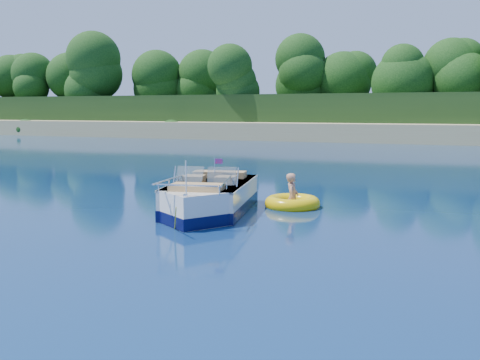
# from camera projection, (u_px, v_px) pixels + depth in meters

# --- Properties ---
(ground) EXTENTS (160.00, 160.00, 0.00)m
(ground) POSITION_uv_depth(u_px,v_px,m) (194.00, 256.00, 9.69)
(ground) COLOR #0A1C49
(ground) RESTS_ON ground
(shoreline) EXTENTS (170.00, 59.00, 6.00)m
(shoreline) POSITION_uv_depth(u_px,v_px,m) (417.00, 122.00, 68.35)
(shoreline) COLOR tan
(shoreline) RESTS_ON ground
(treeline) EXTENTS (150.00, 7.12, 8.19)m
(treeline) POSITION_uv_depth(u_px,v_px,m) (403.00, 76.00, 46.76)
(treeline) COLOR black
(treeline) RESTS_ON ground
(motorboat) EXTENTS (2.50, 5.22, 1.75)m
(motorboat) POSITION_uv_depth(u_px,v_px,m) (209.00, 200.00, 13.69)
(motorboat) COLOR white
(motorboat) RESTS_ON ground
(tow_tube) EXTENTS (1.85, 1.85, 0.40)m
(tow_tube) POSITION_uv_depth(u_px,v_px,m) (292.00, 203.00, 14.58)
(tow_tube) COLOR yellow
(tow_tube) RESTS_ON ground
(boy) EXTENTS (0.49, 0.80, 1.47)m
(boy) POSITION_uv_depth(u_px,v_px,m) (292.00, 208.00, 14.51)
(boy) COLOR tan
(boy) RESTS_ON ground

